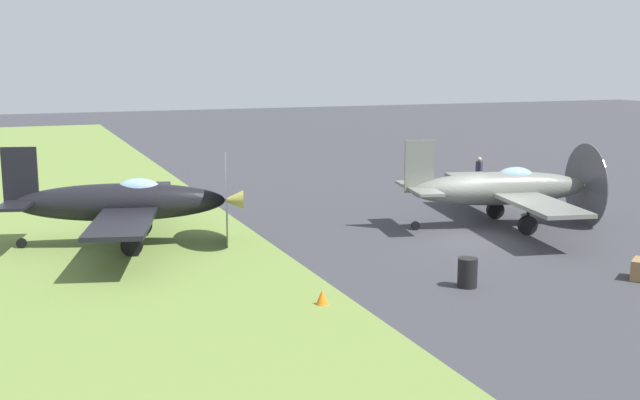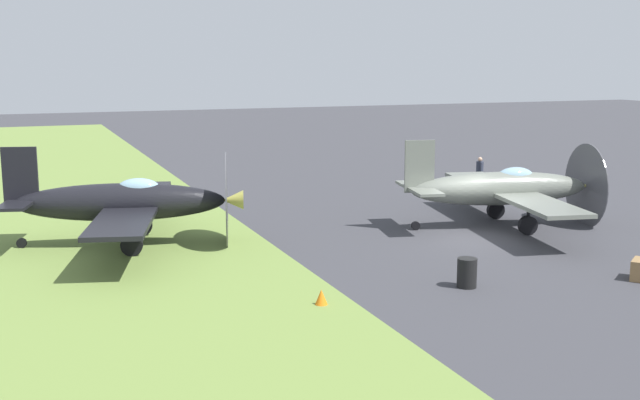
{
  "view_description": "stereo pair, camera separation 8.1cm",
  "coord_description": "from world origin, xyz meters",
  "views": [
    {
      "loc": [
        25.2,
        -16.33,
        6.84
      ],
      "look_at": [
        -2.64,
        -5.29,
        1.42
      ],
      "focal_mm": 43.99,
      "sensor_mm": 36.0,
      "label": 1
    },
    {
      "loc": [
        25.23,
        -16.25,
        6.84
      ],
      "look_at": [
        -2.64,
        -5.29,
        1.42
      ],
      "focal_mm": 43.99,
      "sensor_mm": 36.0,
      "label": 2
    }
  ],
  "objects": [
    {
      "name": "airplane_lead",
      "position": [
        -1.43,
        2.32,
        1.6
      ],
      "size": [
        10.77,
        8.6,
        3.81
      ],
      "rotation": [
        0.0,
        0.0,
        -0.2
      ],
      "color": "slate",
      "rests_on": "ground"
    },
    {
      "name": "fuel_drum",
      "position": [
        5.54,
        -3.72,
        0.45
      ],
      "size": [
        0.6,
        0.6,
        0.9
      ],
      "primitive_type": "cylinder",
      "color": "black",
      "rests_on": "ground"
    },
    {
      "name": "ground_crew_chief",
      "position": [
        -9.74,
        6.57,
        0.91
      ],
      "size": [
        0.6,
        0.38,
        1.73
      ],
      "rotation": [
        0.0,
        0.0,
        5.96
      ],
      "color": "#2D3342",
      "rests_on": "ground"
    },
    {
      "name": "runway_marker_cone",
      "position": [
        5.52,
        -8.45,
        0.22
      ],
      "size": [
        0.36,
        0.36,
        0.44
      ],
      "primitive_type": "cone",
      "color": "orange",
      "rests_on": "ground"
    },
    {
      "name": "ground_plane",
      "position": [
        0.0,
        0.0,
        0.0
      ],
      "size": [
        160.0,
        160.0,
        0.0
      ],
      "primitive_type": "plane",
      "color": "#38383D"
    },
    {
      "name": "airplane_wingman",
      "position": [
        -3.76,
        -12.55,
        1.63
      ],
      "size": [
        10.94,
        8.78,
        3.89
      ],
      "rotation": [
        0.0,
        0.0,
        -0.27
      ],
      "color": "black",
      "rests_on": "ground"
    },
    {
      "name": "grass_verge",
      "position": [
        0.0,
        -12.99,
        0.0
      ],
      "size": [
        120.0,
        11.0,
        0.01
      ],
      "primitive_type": "cube",
      "color": "olive",
      "rests_on": "ground"
    }
  ]
}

